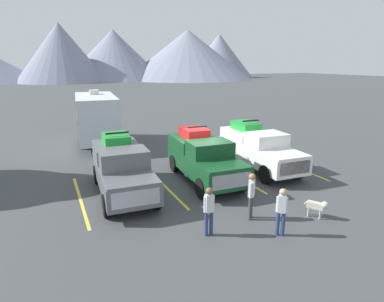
% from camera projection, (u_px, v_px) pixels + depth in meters
% --- Properties ---
extents(ground_plane, '(240.00, 240.00, 0.00)m').
position_uv_depth(ground_plane, '(198.00, 178.00, 15.74)').
color(ground_plane, '#3F4244').
extents(pickup_truck_a, '(2.39, 5.43, 2.54)m').
position_uv_depth(pickup_truck_a, '(122.00, 167.00, 13.66)').
color(pickup_truck_a, '#595B60').
rests_on(pickup_truck_a, ground).
extents(pickup_truck_b, '(2.41, 5.45, 2.48)m').
position_uv_depth(pickup_truck_b, '(203.00, 157.00, 15.27)').
color(pickup_truck_b, '#144723').
rests_on(pickup_truck_b, ground).
extents(pickup_truck_c, '(2.34, 5.79, 2.45)m').
position_uv_depth(pickup_truck_c, '(258.00, 147.00, 16.98)').
color(pickup_truck_c, white).
rests_on(pickup_truck_c, ground).
extents(lot_stripe_a, '(0.12, 5.50, 0.01)m').
position_uv_depth(lot_stripe_a, '(81.00, 200.00, 13.20)').
color(lot_stripe_a, gold).
rests_on(lot_stripe_a, ground).
extents(lot_stripe_b, '(0.12, 5.50, 0.01)m').
position_uv_depth(lot_stripe_b, '(165.00, 186.00, 14.69)').
color(lot_stripe_b, gold).
rests_on(lot_stripe_b, ground).
extents(lot_stripe_c, '(0.12, 5.50, 0.01)m').
position_uv_depth(lot_stripe_c, '(233.00, 174.00, 16.18)').
color(lot_stripe_c, gold).
rests_on(lot_stripe_c, ground).
extents(lot_stripe_d, '(0.12, 5.50, 0.01)m').
position_uv_depth(lot_stripe_d, '(290.00, 165.00, 17.67)').
color(lot_stripe_d, gold).
rests_on(lot_stripe_d, ground).
extents(camper_trailer_a, '(3.02, 7.29, 3.65)m').
position_uv_depth(camper_trailer_a, '(97.00, 117.00, 21.59)').
color(camper_trailer_a, silver).
rests_on(camper_trailer_a, ground).
extents(person_a, '(0.32, 0.32, 1.73)m').
position_uv_depth(person_a, '(251.00, 193.00, 11.36)').
color(person_a, '#3F3F42').
rests_on(person_a, ground).
extents(person_b, '(0.37, 0.23, 1.67)m').
position_uv_depth(person_b, '(209.00, 208.00, 10.27)').
color(person_b, navy).
rests_on(person_b, ground).
extents(person_c, '(0.31, 0.30, 1.64)m').
position_uv_depth(person_c, '(282.00, 209.00, 10.25)').
color(person_c, navy).
rests_on(person_c, ground).
extents(dog, '(0.54, 0.76, 0.69)m').
position_uv_depth(dog, '(318.00, 206.00, 11.56)').
color(dog, beige).
rests_on(dog, ground).
extents(mountain_ridge, '(137.55, 47.97, 17.82)m').
position_uv_depth(mountain_ridge, '(56.00, 55.00, 92.01)').
color(mountain_ridge, gray).
rests_on(mountain_ridge, ground).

